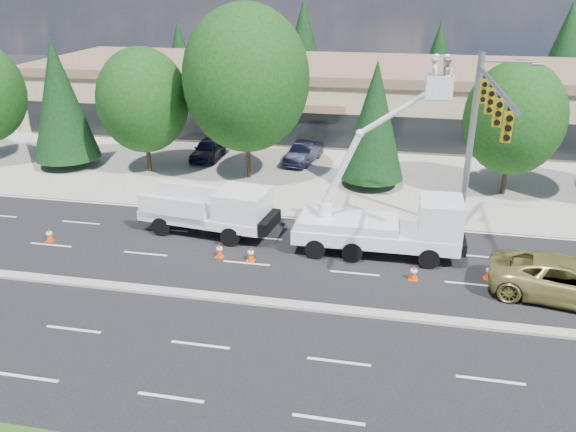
% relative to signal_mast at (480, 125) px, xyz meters
% --- Properties ---
extents(ground, '(140.00, 140.00, 0.00)m').
position_rel_signal_mast_xyz_m(ground, '(-10.03, -7.04, -6.06)').
color(ground, black).
rests_on(ground, ground).
extents(concrete_apron, '(140.00, 22.00, 0.01)m').
position_rel_signal_mast_xyz_m(concrete_apron, '(-10.03, 12.96, -6.05)').
color(concrete_apron, gray).
rests_on(concrete_apron, ground).
extents(road_median, '(120.00, 0.55, 0.12)m').
position_rel_signal_mast_xyz_m(road_median, '(-10.03, -7.04, -6.00)').
color(road_median, gray).
rests_on(road_median, ground).
extents(strip_mall, '(50.40, 15.40, 5.50)m').
position_rel_signal_mast_xyz_m(strip_mall, '(-10.03, 22.93, -3.23)').
color(strip_mall, tan).
rests_on(strip_mall, ground).
extents(tree_front_b, '(4.41, 4.41, 8.68)m').
position_rel_signal_mast_xyz_m(tree_front_b, '(-26.03, 7.96, -1.40)').
color(tree_front_b, '#332114').
rests_on(tree_front_b, ground).
extents(tree_front_c, '(5.95, 5.95, 8.25)m').
position_rel_signal_mast_xyz_m(tree_front_c, '(-20.03, 7.96, -1.23)').
color(tree_front_c, '#332114').
rests_on(tree_front_c, ground).
extents(tree_front_d, '(7.90, 7.90, 10.97)m').
position_rel_signal_mast_xyz_m(tree_front_d, '(-13.03, 7.96, 0.36)').
color(tree_front_d, '#332114').
rests_on(tree_front_d, ground).
extents(tree_front_e, '(3.97, 3.97, 7.82)m').
position_rel_signal_mast_xyz_m(tree_front_e, '(-5.03, 7.96, -1.86)').
color(tree_front_e, '#332114').
rests_on(tree_front_e, ground).
extents(tree_front_f, '(5.77, 5.77, 8.00)m').
position_rel_signal_mast_xyz_m(tree_front_f, '(2.97, 7.96, -1.37)').
color(tree_front_f, '#332114').
rests_on(tree_front_f, ground).
extents(tree_back_a, '(4.03, 4.03, 7.95)m').
position_rel_signal_mast_xyz_m(tree_back_a, '(-28.03, 34.96, -1.79)').
color(tree_back_a, '#332114').
rests_on(tree_back_a, ground).
extents(tree_back_b, '(5.27, 5.27, 10.40)m').
position_rel_signal_mast_xyz_m(tree_back_b, '(-14.03, 34.96, -0.48)').
color(tree_back_b, '#332114').
rests_on(tree_back_b, ground).
extents(tree_back_c, '(4.26, 4.26, 8.39)m').
position_rel_signal_mast_xyz_m(tree_back_c, '(-0.03, 34.96, -1.56)').
color(tree_back_c, '#332114').
rests_on(tree_back_c, ground).
extents(tree_back_d, '(5.26, 5.26, 10.36)m').
position_rel_signal_mast_xyz_m(tree_back_d, '(11.97, 34.96, -0.50)').
color(tree_back_d, '#332114').
rests_on(tree_back_d, ground).
extents(signal_mast, '(2.76, 10.16, 9.00)m').
position_rel_signal_mast_xyz_m(signal_mast, '(0.00, 0.00, 0.00)').
color(signal_mast, gray).
rests_on(signal_mast, ground).
extents(utility_pickup, '(6.85, 3.27, 2.52)m').
position_rel_signal_mast_xyz_m(utility_pickup, '(-12.50, -0.91, -5.02)').
color(utility_pickup, white).
rests_on(utility_pickup, ground).
extents(bucket_truck, '(7.73, 2.55, 9.31)m').
position_rel_signal_mast_xyz_m(bucket_truck, '(-3.56, -1.61, -4.07)').
color(bucket_truck, white).
rests_on(bucket_truck, ground).
extents(traffic_cone_a, '(0.40, 0.40, 0.70)m').
position_rel_signal_mast_xyz_m(traffic_cone_a, '(-20.34, -3.41, -5.72)').
color(traffic_cone_a, '#EA3F07').
rests_on(traffic_cone_a, ground).
extents(traffic_cone_b, '(0.40, 0.40, 0.70)m').
position_rel_signal_mast_xyz_m(traffic_cone_b, '(-11.45, -3.44, -5.72)').
color(traffic_cone_b, '#EA3F07').
rests_on(traffic_cone_b, ground).
extents(traffic_cone_c, '(0.40, 0.40, 0.70)m').
position_rel_signal_mast_xyz_m(traffic_cone_c, '(-9.90, -3.52, -5.72)').
color(traffic_cone_c, '#EA3F07').
rests_on(traffic_cone_c, ground).
extents(traffic_cone_d, '(0.40, 0.40, 0.70)m').
position_rel_signal_mast_xyz_m(traffic_cone_d, '(-2.47, -3.89, -5.72)').
color(traffic_cone_d, '#EA3F07').
rests_on(traffic_cone_d, ground).
extents(traffic_cone_e, '(0.40, 0.40, 0.70)m').
position_rel_signal_mast_xyz_m(traffic_cone_e, '(0.77, -3.18, -5.72)').
color(traffic_cone_e, '#EA3F07').
rests_on(traffic_cone_e, ground).
extents(minivan, '(6.49, 3.87, 1.69)m').
position_rel_signal_mast_xyz_m(minivan, '(3.60, -4.24, -5.21)').
color(minivan, tan).
rests_on(minivan, ground).
extents(parked_car_west, '(1.79, 4.36, 1.48)m').
position_rel_signal_mast_xyz_m(parked_car_west, '(-16.99, 11.41, -5.32)').
color(parked_car_west, black).
rests_on(parked_car_west, ground).
extents(parked_car_east, '(2.35, 4.56, 1.43)m').
position_rel_signal_mast_xyz_m(parked_car_east, '(-10.03, 11.86, -5.34)').
color(parked_car_east, black).
rests_on(parked_car_east, ground).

